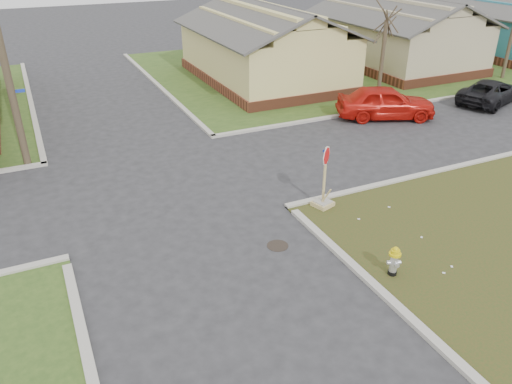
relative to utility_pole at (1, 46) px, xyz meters
name	(u,v)px	position (x,y,z in m)	size (l,w,h in m)	color
ground	(202,255)	(4.20, -8.90, -4.66)	(120.00, 120.00, 0.00)	#29292C
verge_far_right	(400,57)	(26.20, 9.10, -4.64)	(37.00, 19.00, 0.05)	#304D1B
curbs	(157,185)	(4.20, -3.90, -4.66)	(80.00, 40.00, 0.12)	#B1AC9F
manhole	(278,246)	(6.40, -9.40, -4.66)	(0.64, 0.64, 0.01)	black
side_house_yellow	(264,45)	(14.20, 7.60, -2.47)	(7.60, 11.60, 4.70)	brown
side_house_tan	(395,33)	(24.20, 7.60, -2.47)	(7.60, 11.60, 4.70)	brown
side_house_teal	(500,23)	(34.20, 7.60, -2.47)	(7.60, 11.60, 4.70)	brown
utility_pole	(1,46)	(0.00, 0.00, 0.00)	(1.80, 0.28, 9.00)	#403225
tree_mid_right	(382,61)	(18.20, 1.30, -2.51)	(0.22, 0.22, 4.20)	#403225
tree_far_right	(511,39)	(28.20, 1.60, -2.23)	(0.22, 0.22, 4.76)	#403225
fire_hydrant	(394,259)	(8.54, -12.00, -4.13)	(0.33, 0.33, 0.88)	black
stop_sign	(323,193)	(8.87, -7.94, -4.14)	(0.62, 0.60, 2.18)	tan
red_sedan	(386,102)	(16.53, -1.40, -3.85)	(1.92, 4.77, 1.63)	red
dark_pickup	(491,92)	(23.29, -1.82, -4.02)	(2.12, 4.59, 1.27)	black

